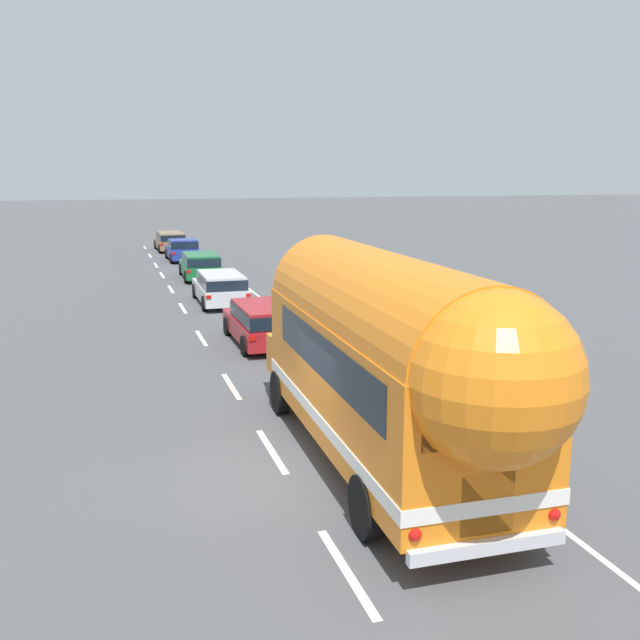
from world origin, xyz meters
name	(u,v)px	position (x,y,z in m)	size (l,w,h in m)	color
ground_plane	(287,475)	(0.00, 0.00, 0.00)	(300.00, 300.00, 0.00)	#4C4C4F
lane_markings	(268,327)	(2.58, 12.75, 0.00)	(3.80, 80.00, 0.01)	silver
painted_bus	(390,355)	(1.81, -0.50, 2.31)	(2.75, 10.59, 4.12)	orange
car_lead	(263,321)	(1.83, 10.20, 0.79)	(1.96, 4.45, 1.37)	#A5191E
car_second	(221,286)	(1.69, 17.93, 0.79)	(2.00, 4.70, 1.37)	silver
car_third	(201,264)	(1.88, 25.70, 0.79)	(2.09, 4.67, 1.37)	#196633
car_fourth	(183,249)	(1.89, 34.21, 0.73)	(2.06, 4.28, 1.37)	navy
car_fifth	(170,240)	(1.65, 40.31, 0.80)	(2.06, 4.64, 1.37)	olive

